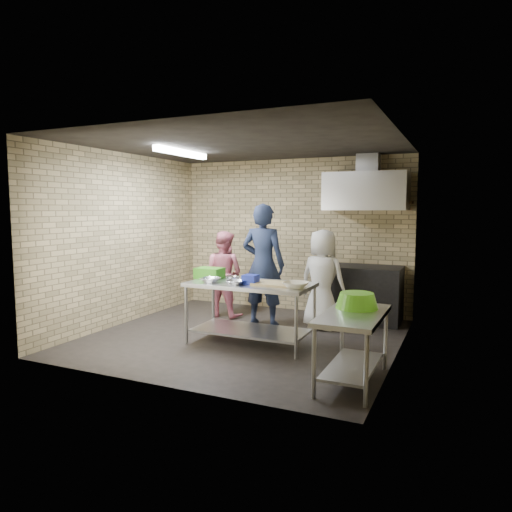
% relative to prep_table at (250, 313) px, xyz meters
% --- Properties ---
extents(floor, '(4.20, 4.20, 0.00)m').
position_rel_prep_table_xyz_m(floor, '(-0.22, 0.24, -0.42)').
color(floor, black).
rests_on(floor, ground).
extents(ceiling, '(4.20, 4.20, 0.00)m').
position_rel_prep_table_xyz_m(ceiling, '(-0.22, 0.24, 2.28)').
color(ceiling, black).
rests_on(ceiling, ground).
extents(back_wall, '(4.20, 0.06, 2.70)m').
position_rel_prep_table_xyz_m(back_wall, '(-0.22, 2.24, 0.93)').
color(back_wall, tan).
rests_on(back_wall, ground).
extents(front_wall, '(4.20, 0.06, 2.70)m').
position_rel_prep_table_xyz_m(front_wall, '(-0.22, -1.76, 0.93)').
color(front_wall, tan).
rests_on(front_wall, ground).
extents(left_wall, '(0.06, 4.00, 2.70)m').
position_rel_prep_table_xyz_m(left_wall, '(-2.32, 0.24, 0.93)').
color(left_wall, tan).
rests_on(left_wall, ground).
extents(right_wall, '(0.06, 4.00, 2.70)m').
position_rel_prep_table_xyz_m(right_wall, '(1.88, 0.24, 0.93)').
color(right_wall, tan).
rests_on(right_wall, ground).
extents(prep_table, '(1.67, 0.84, 0.84)m').
position_rel_prep_table_xyz_m(prep_table, '(0.00, 0.00, 0.00)').
color(prep_table, silver).
rests_on(prep_table, floor).
extents(side_counter, '(0.60, 1.20, 0.75)m').
position_rel_prep_table_xyz_m(side_counter, '(1.58, -0.86, -0.04)').
color(side_counter, silver).
rests_on(side_counter, floor).
extents(stove, '(1.20, 0.70, 0.90)m').
position_rel_prep_table_xyz_m(stove, '(1.13, 1.89, 0.03)').
color(stove, black).
rests_on(stove, floor).
extents(range_hood, '(1.30, 0.60, 0.60)m').
position_rel_prep_table_xyz_m(range_hood, '(1.13, 1.94, 1.68)').
color(range_hood, silver).
rests_on(range_hood, back_wall).
extents(hood_duct, '(0.35, 0.30, 0.30)m').
position_rel_prep_table_xyz_m(hood_duct, '(1.13, 2.09, 2.13)').
color(hood_duct, '#A5A8AD').
rests_on(hood_duct, back_wall).
extents(wall_shelf, '(0.80, 0.20, 0.04)m').
position_rel_prep_table_xyz_m(wall_shelf, '(1.43, 2.13, 1.50)').
color(wall_shelf, '#3F2B19').
rests_on(wall_shelf, back_wall).
extents(fluorescent_fixture, '(0.10, 1.25, 0.08)m').
position_rel_prep_table_xyz_m(fluorescent_fixture, '(-1.22, 0.24, 2.22)').
color(fluorescent_fixture, white).
rests_on(fluorescent_fixture, ceiling).
extents(green_crate, '(0.37, 0.28, 0.15)m').
position_rel_prep_table_xyz_m(green_crate, '(-0.70, 0.12, 0.49)').
color(green_crate, '#379A1C').
rests_on(green_crate, prep_table).
extents(blue_tub, '(0.19, 0.19, 0.12)m').
position_rel_prep_table_xyz_m(blue_tub, '(0.05, -0.10, 0.48)').
color(blue_tub, '#1727AD').
rests_on(blue_tub, prep_table).
extents(cutting_board, '(0.51, 0.39, 0.03)m').
position_rel_prep_table_xyz_m(cutting_board, '(0.35, -0.02, 0.43)').
color(cutting_board, tan).
rests_on(cutting_board, prep_table).
extents(mixing_bowl_a, '(0.26, 0.26, 0.06)m').
position_rel_prep_table_xyz_m(mixing_bowl_a, '(-0.50, -0.20, 0.45)').
color(mixing_bowl_a, silver).
rests_on(mixing_bowl_a, prep_table).
extents(mixing_bowl_b, '(0.20, 0.20, 0.06)m').
position_rel_prep_table_xyz_m(mixing_bowl_b, '(-0.30, 0.05, 0.45)').
color(mixing_bowl_b, '#B0B4B7').
rests_on(mixing_bowl_b, prep_table).
extents(mixing_bowl_c, '(0.24, 0.24, 0.06)m').
position_rel_prep_table_xyz_m(mixing_bowl_c, '(-0.10, -0.22, 0.45)').
color(mixing_bowl_c, '#ABADB2').
rests_on(mixing_bowl_c, prep_table).
extents(ceramic_bowl, '(0.32, 0.32, 0.08)m').
position_rel_prep_table_xyz_m(ceramic_bowl, '(0.70, -0.15, 0.46)').
color(ceramic_bowl, beige).
rests_on(ceramic_bowl, prep_table).
extents(green_basin, '(0.46, 0.46, 0.17)m').
position_rel_prep_table_xyz_m(green_basin, '(1.56, -0.61, 0.42)').
color(green_basin, '#59C626').
rests_on(green_basin, side_counter).
extents(bottle_red, '(0.07, 0.07, 0.18)m').
position_rel_prep_table_xyz_m(bottle_red, '(1.18, 2.13, 1.61)').
color(bottle_red, '#B22619').
rests_on(bottle_red, wall_shelf).
extents(man_navy, '(0.71, 0.48, 1.90)m').
position_rel_prep_table_xyz_m(man_navy, '(-0.25, 1.02, 0.53)').
color(man_navy, '#141832').
rests_on(man_navy, floor).
extents(woman_pink, '(0.75, 0.61, 1.45)m').
position_rel_prep_table_xyz_m(woman_pink, '(-1.09, 1.27, 0.31)').
color(woman_pink, '#D57085').
rests_on(woman_pink, floor).
extents(woman_white, '(0.82, 0.61, 1.52)m').
position_rel_prep_table_xyz_m(woman_white, '(0.66, 1.17, 0.34)').
color(woman_white, silver).
rests_on(woman_white, floor).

